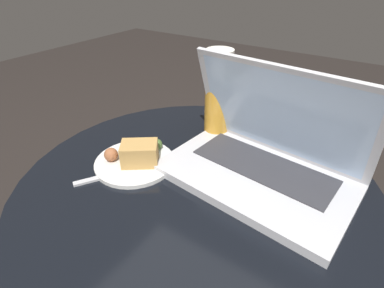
% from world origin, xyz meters
% --- Properties ---
extents(table, '(0.72, 0.72, 0.50)m').
position_xyz_m(table, '(0.00, 0.00, 0.38)').
color(table, black).
rests_on(table, ground_plane).
extents(laptop, '(0.39, 0.26, 0.23)m').
position_xyz_m(laptop, '(0.10, 0.09, 0.55)').
color(laptop, silver).
rests_on(laptop, table).
extents(beer_glass, '(0.06, 0.06, 0.21)m').
position_xyz_m(beer_glass, '(-0.06, 0.18, 0.61)').
color(beer_glass, gold).
rests_on(beer_glass, table).
extents(snack_plate, '(0.17, 0.17, 0.06)m').
position_xyz_m(snack_plate, '(-0.14, -0.03, 0.52)').
color(snack_plate, silver).
rests_on(snack_plate, table).
extents(fork, '(0.10, 0.15, 0.00)m').
position_xyz_m(fork, '(-0.14, -0.07, 0.51)').
color(fork, silver).
rests_on(fork, table).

